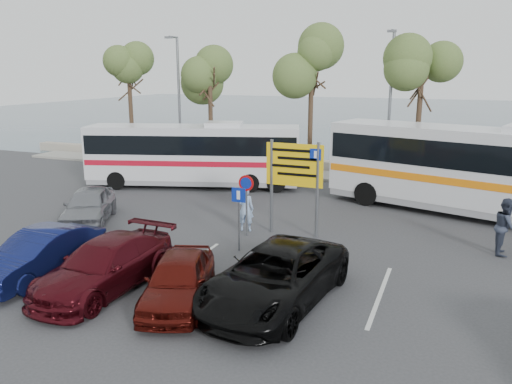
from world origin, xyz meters
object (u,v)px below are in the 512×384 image
at_px(street_lamp_left, 178,95).
at_px(street_lamp_right, 390,100).
at_px(direction_sign, 294,172).
at_px(coach_bus_right, 479,174).
at_px(car_maroon, 105,265).
at_px(suv_black, 275,276).
at_px(car_silver_a, 89,206).
at_px(pedestrian_near, 246,209).
at_px(pedestrian_far, 506,227).
at_px(coach_bus_left, 194,157).
at_px(car_red, 179,279).
at_px(car_blue, 41,254).

xyz_separation_m(street_lamp_left, street_lamp_right, (13.00, 0.00, 0.00)).
xyz_separation_m(direction_sign, coach_bus_right, (6.50, 5.30, -0.57)).
bearing_deg(street_lamp_left, direction_sign, -43.17).
bearing_deg(street_lamp_right, coach_bus_right, -48.13).
relative_size(car_maroon, suv_black, 0.90).
bearing_deg(direction_sign, street_lamp_right, 79.06).
distance_m(coach_bus_right, car_maroon, 15.64).
bearing_deg(car_silver_a, direction_sign, -15.98).
bearing_deg(car_maroon, pedestrian_near, 78.45).
relative_size(car_silver_a, pedestrian_far, 2.17).
distance_m(street_lamp_left, coach_bus_left, 6.45).
relative_size(car_maroon, car_red, 1.24).
relative_size(street_lamp_right, pedestrian_near, 4.54).
xyz_separation_m(car_silver_a, suv_black, (9.60, -4.04, 0.04)).
height_order(coach_bus_right, suv_black, coach_bus_right).
bearing_deg(street_lamp_left, street_lamp_right, 0.00).
xyz_separation_m(coach_bus_left, car_red, (6.43, -12.49, -0.95)).
distance_m(coach_bus_left, suv_black, 14.55).
bearing_deg(car_silver_a, car_maroon, -73.75).
xyz_separation_m(direction_sign, suv_black, (1.33, -5.74, -1.67)).
relative_size(car_red, pedestrian_near, 2.25).
bearing_deg(car_blue, street_lamp_right, 66.05).
bearing_deg(car_red, car_maroon, 161.45).
bearing_deg(pedestrian_near, street_lamp_left, -62.41).
bearing_deg(car_silver_a, pedestrian_far, -18.95).
relative_size(coach_bus_right, car_red, 3.31).
relative_size(car_blue, car_red, 1.09).
height_order(car_blue, pedestrian_near, pedestrian_near).
bearing_deg(pedestrian_near, street_lamp_right, -123.30).
xyz_separation_m(car_blue, pedestrian_near, (3.99, 6.44, 0.17)).
bearing_deg(street_lamp_left, car_maroon, -66.12).
bearing_deg(car_maroon, coach_bus_right, 52.61).
xyz_separation_m(direction_sign, car_blue, (-5.87, -6.70, -1.72)).
xyz_separation_m(street_lamp_left, pedestrian_far, (18.31, -9.66, -3.62)).
distance_m(street_lamp_left, car_red, 20.09).
height_order(street_lamp_left, car_red, street_lamp_left).
relative_size(coach_bus_right, pedestrian_near, 7.43).
height_order(coach_bus_left, car_red, coach_bus_left).
distance_m(street_lamp_right, direction_sign, 10.73).
relative_size(car_silver_a, car_maroon, 0.87).
height_order(suv_black, pedestrian_far, pedestrian_far).
xyz_separation_m(direction_sign, car_silver_a, (-8.27, -1.70, -1.71)).
xyz_separation_m(direction_sign, pedestrian_near, (-1.88, -0.26, -1.55)).
bearing_deg(car_maroon, street_lamp_left, 116.20).
bearing_deg(car_silver_a, coach_bus_left, 56.58).
bearing_deg(pedestrian_far, pedestrian_near, 96.34).
height_order(car_blue, car_red, car_blue).
xyz_separation_m(street_lamp_right, suv_black, (-0.67, -16.06, -3.84)).
height_order(coach_bus_left, pedestrian_near, coach_bus_left).
bearing_deg(pedestrian_far, coach_bus_right, 10.48).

